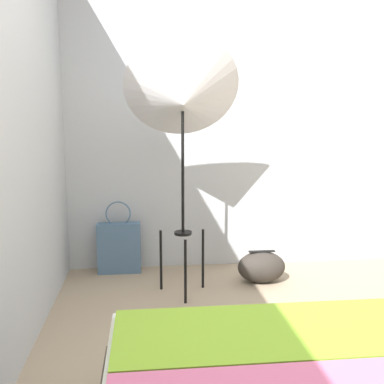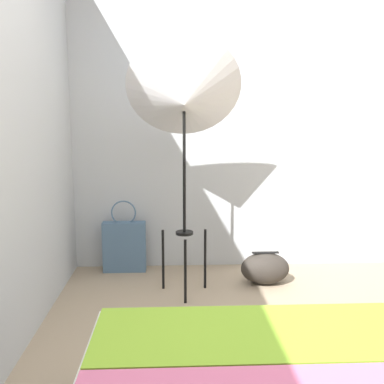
# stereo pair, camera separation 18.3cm
# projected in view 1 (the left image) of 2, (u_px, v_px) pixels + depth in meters

# --- Properties ---
(wall_back) EXTENTS (8.00, 0.05, 2.60)m
(wall_back) POSITION_uv_depth(u_px,v_px,m) (220.00, 116.00, 3.81)
(wall_back) COLOR #B7BCC1
(wall_back) RESTS_ON ground_plane
(wall_side_left) EXTENTS (0.05, 8.00, 2.60)m
(wall_side_left) POSITION_uv_depth(u_px,v_px,m) (26.00, 116.00, 2.59)
(wall_side_left) COLOR #B7BCC1
(wall_side_left) RESTS_ON ground_plane
(photo_umbrella) EXTENTS (0.83, 0.66, 1.84)m
(photo_umbrella) POSITION_uv_depth(u_px,v_px,m) (183.00, 97.00, 3.11)
(photo_umbrella) COLOR black
(photo_umbrella) RESTS_ON ground_plane
(tote_bag) EXTENTS (0.36, 0.10, 0.61)m
(tote_bag) POSITION_uv_depth(u_px,v_px,m) (119.00, 247.00, 3.75)
(tote_bag) COLOR slate
(tote_bag) RESTS_ON ground_plane
(duffel_bag) EXTENTS (0.38, 0.25, 0.26)m
(duffel_bag) POSITION_uv_depth(u_px,v_px,m) (261.00, 267.00, 3.54)
(duffel_bag) COLOR #332D28
(duffel_bag) RESTS_ON ground_plane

